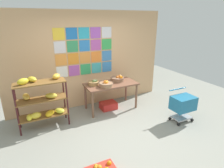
# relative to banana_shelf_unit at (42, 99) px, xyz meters

# --- Properties ---
(ground) EXTENTS (9.61, 9.61, 0.00)m
(ground) POSITION_rel_banana_shelf_unit_xyz_m (1.39, -1.12, -0.69)
(ground) COLOR gray
(back_wall_with_art) EXTENTS (4.51, 0.07, 2.61)m
(back_wall_with_art) POSITION_rel_banana_shelf_unit_xyz_m (1.39, 0.72, 0.62)
(back_wall_with_art) COLOR tan
(back_wall_with_art) RESTS_ON ground
(banana_shelf_unit) EXTENTS (1.09, 0.53, 1.23)m
(banana_shelf_unit) POSITION_rel_banana_shelf_unit_xyz_m (0.00, 0.00, 0.00)
(banana_shelf_unit) COLOR #41191B
(banana_shelf_unit) RESTS_ON ground
(display_table) EXTENTS (1.41, 0.69, 0.74)m
(display_table) POSITION_rel_banana_shelf_unit_xyz_m (1.80, 0.17, -0.05)
(display_table) COLOR brown
(display_table) RESTS_ON ground
(fruit_basket_back_right) EXTENTS (0.29, 0.29, 0.14)m
(fruit_basket_back_right) POSITION_rel_banana_shelf_unit_xyz_m (1.34, 0.25, 0.11)
(fruit_basket_back_right) COLOR #AA804A
(fruit_basket_back_right) RESTS_ON display_table
(fruit_basket_left) EXTENTS (0.38, 0.38, 0.17)m
(fruit_basket_left) POSITION_rel_banana_shelf_unit_xyz_m (2.06, 0.26, 0.12)
(fruit_basket_left) COLOR #89654B
(fruit_basket_left) RESTS_ON display_table
(fruit_basket_centre) EXTENTS (0.37, 0.37, 0.17)m
(fruit_basket_centre) POSITION_rel_banana_shelf_unit_xyz_m (1.59, 0.00, 0.12)
(fruit_basket_centre) COLOR #9B704F
(fruit_basket_centre) RESTS_ON display_table
(produce_crate_under_table) EXTENTS (0.44, 0.33, 0.19)m
(produce_crate_under_table) POSITION_rel_banana_shelf_unit_xyz_m (1.72, 0.17, -0.60)
(produce_crate_under_table) COLOR red
(produce_crate_under_table) RESTS_ON ground
(shopping_cart) EXTENTS (0.54, 0.44, 0.78)m
(shopping_cart) POSITION_rel_banana_shelf_unit_xyz_m (3.06, -1.22, -0.24)
(shopping_cart) COLOR black
(shopping_cart) RESTS_ON ground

